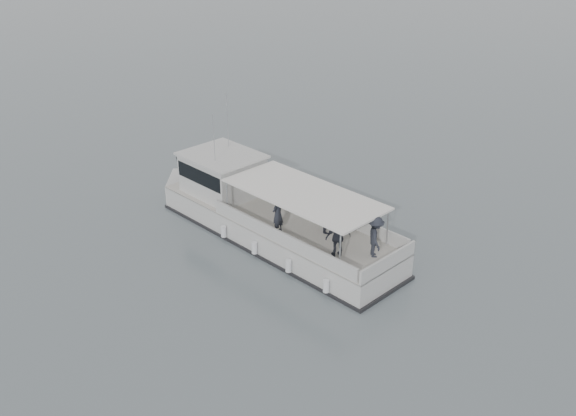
% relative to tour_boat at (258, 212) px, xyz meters
% --- Properties ---
extents(ground, '(1400.00, 1400.00, 0.00)m').
position_rel_tour_boat_xyz_m(ground, '(-1.28, 1.37, -0.92)').
color(ground, slate).
rests_on(ground, ground).
extents(tour_boat, '(12.87, 7.92, 5.62)m').
position_rel_tour_boat_xyz_m(tour_boat, '(0.00, 0.00, 0.00)').
color(tour_boat, silver).
rests_on(tour_boat, ground).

